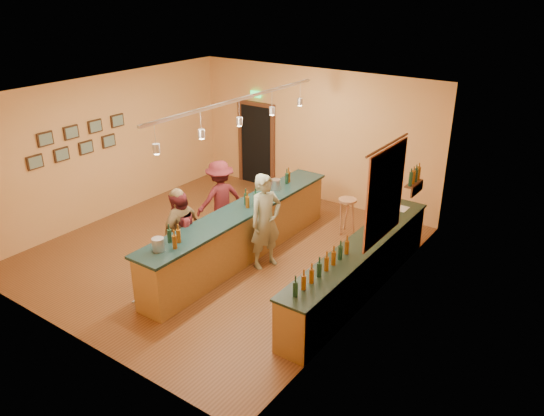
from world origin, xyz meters
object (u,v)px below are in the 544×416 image
Objects in this scene: customer_a at (179,234)px; customer_b at (181,232)px; back_counter at (359,268)px; tasting_bar at (242,230)px; bar_stool at (347,205)px; customer_c at (220,198)px; bartender at (266,221)px.

customer_a is 0.06m from customer_b.
customer_b reaches higher than back_counter.
tasting_bar is 6.44× the size of bar_stool.
tasting_bar reaches higher than bar_stool.
customer_a is 0.99× the size of customer_c.
customer_c is at bearing 173.40° from back_counter.
bartender is at bearing -105.68° from bar_stool.
back_counter is 2.47× the size of bartender.
back_counter is 2.36m from bar_stool.
tasting_bar reaches higher than back_counter.
bar_stool is at bearing 145.94° from customer_b.
tasting_bar is 2.76× the size of bartender.
bar_stool is (0.60, 2.14, -0.27)m from bartender.
customer_b is at bearing -116.58° from tasting_bar.
customer_c reaches higher than customer_a.
customer_a is 1.79m from customer_c.
customer_a is (-0.55, -1.14, 0.21)m from tasting_bar.
bartender is at bearing 115.50° from customer_a.
customer_b is at bearing -156.82° from back_counter.
bartender is 1.12× the size of customer_c.
customer_b is at bearing 158.97° from customer_a.
bartender reaches higher than tasting_bar.
customer_c is (-3.47, 0.40, 0.33)m from back_counter.
tasting_bar is 3.14× the size of customer_a.
customer_c is (-0.49, 1.68, -0.03)m from customer_b.
customer_c is (-1.04, 0.58, 0.21)m from tasting_bar.
bartender is at bearing 92.42° from customer_c.
tasting_bar is at bearing 133.30° from customer_a.
customer_c reaches higher than bar_stool.
customer_a is at bearing 154.97° from bartender.
customer_a is at bearing -115.66° from tasting_bar.
customer_a is at bearing -156.09° from back_counter.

